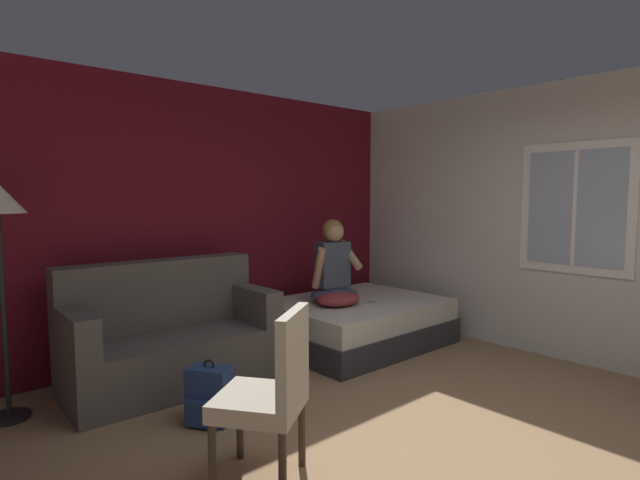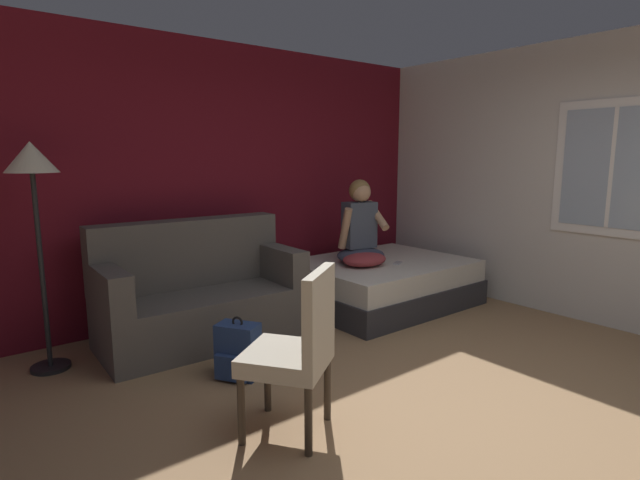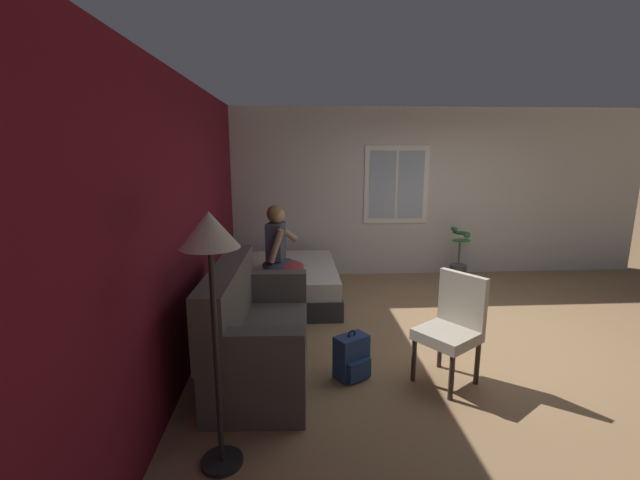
# 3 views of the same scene
# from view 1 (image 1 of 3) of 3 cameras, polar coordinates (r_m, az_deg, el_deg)

# --- Properties ---
(ground_plane) EXTENTS (40.00, 40.00, 0.00)m
(ground_plane) POSITION_cam_1_polar(r_m,az_deg,el_deg) (3.30, 15.90, -24.17)
(ground_plane) COLOR #93704C
(wall_back_accent) EXTENTS (9.97, 0.16, 2.70)m
(wall_back_accent) POSITION_cam_1_polar(r_m,az_deg,el_deg) (5.25, -13.71, 2.19)
(wall_back_accent) COLOR maroon
(wall_back_accent) RESTS_ON ground
(wall_side_with_window) EXTENTS (0.19, 7.47, 2.70)m
(wall_side_with_window) POSITION_cam_1_polar(r_m,az_deg,el_deg) (5.25, 31.48, 1.61)
(wall_side_with_window) COLOR silver
(wall_side_with_window) RESTS_ON ground
(bed) EXTENTS (1.82, 1.43, 0.48)m
(bed) POSITION_cam_1_polar(r_m,az_deg,el_deg) (5.48, 4.14, -9.36)
(bed) COLOR #2D2D33
(bed) RESTS_ON ground
(couch) EXTENTS (1.73, 0.88, 1.04)m
(couch) POSITION_cam_1_polar(r_m,az_deg,el_deg) (4.50, -16.82, -10.69)
(couch) COLOR #514C47
(couch) RESTS_ON ground
(side_chair) EXTENTS (0.64, 0.64, 0.98)m
(side_chair) POSITION_cam_1_polar(r_m,az_deg,el_deg) (2.89, -5.64, -16.63)
(side_chair) COLOR #382D23
(side_chair) RESTS_ON ground
(person_seated) EXTENTS (0.60, 0.53, 0.88)m
(person_seated) POSITION_cam_1_polar(r_m,az_deg,el_deg) (5.25, 1.57, -3.30)
(person_seated) COLOR #383D51
(person_seated) RESTS_ON bed
(backpack) EXTENTS (0.34, 0.35, 0.46)m
(backpack) POSITION_cam_1_polar(r_m,az_deg,el_deg) (3.76, -12.58, -17.06)
(backpack) COLOR navy
(backpack) RESTS_ON ground
(throw_pillow) EXTENTS (0.52, 0.41, 0.14)m
(throw_pillow) POSITION_cam_1_polar(r_m,az_deg,el_deg) (5.13, 2.12, -6.75)
(throw_pillow) COLOR #993338
(throw_pillow) RESTS_ON bed
(cell_phone) EXTENTS (0.16, 0.13, 0.01)m
(cell_phone) POSITION_cam_1_polar(r_m,az_deg,el_deg) (5.31, 5.91, -7.09)
(cell_phone) COLOR #B7B7BC
(cell_phone) RESTS_ON bed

